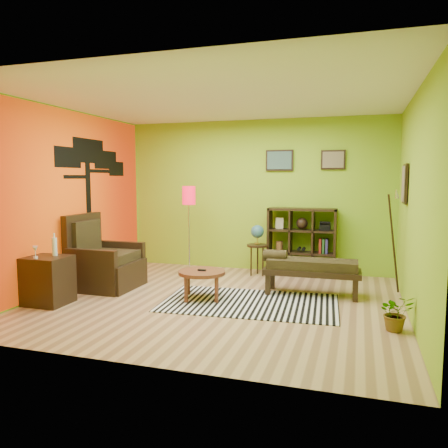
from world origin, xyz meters
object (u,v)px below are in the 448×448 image
(globe_table, at_px, (257,237))
(bench, at_px, (309,267))
(coffee_table, at_px, (202,275))
(side_cabinet, at_px, (48,280))
(potted_plant, at_px, (396,317))
(floor_lamp, at_px, (189,203))
(cube_shelf, at_px, (302,242))
(armchair, at_px, (103,265))

(globe_table, bearing_deg, bench, -45.37)
(coffee_table, height_order, side_cabinet, side_cabinet)
(potted_plant, bearing_deg, floor_lamp, 149.24)
(cube_shelf, relative_size, bench, 0.83)
(side_cabinet, height_order, floor_lamp, floor_lamp)
(bench, xyz_separation_m, potted_plant, (1.12, -1.26, -0.25))
(coffee_table, bearing_deg, cube_shelf, 59.75)
(armchair, relative_size, side_cabinet, 1.19)
(armchair, height_order, globe_table, armchair)
(floor_lamp, relative_size, bench, 1.10)
(armchair, height_order, floor_lamp, floor_lamp)
(side_cabinet, bearing_deg, floor_lamp, 62.21)
(armchair, distance_m, bench, 3.23)
(cube_shelf, bearing_deg, globe_table, -160.24)
(armchair, bearing_deg, floor_lamp, 50.71)
(potted_plant, bearing_deg, cube_shelf, 118.29)
(floor_lamp, height_order, globe_table, floor_lamp)
(armchair, distance_m, side_cabinet, 1.06)
(globe_table, relative_size, cube_shelf, 0.75)
(globe_table, bearing_deg, side_cabinet, -132.28)
(armchair, bearing_deg, side_cabinet, -100.64)
(side_cabinet, height_order, bench, side_cabinet)
(bench, bearing_deg, cube_shelf, 101.59)
(armchair, bearing_deg, coffee_table, -6.13)
(armchair, xyz_separation_m, globe_table, (2.16, 1.55, 0.33))
(floor_lamp, bearing_deg, bench, -17.90)
(armchair, xyz_separation_m, cube_shelf, (2.92, 1.82, 0.25))
(globe_table, bearing_deg, coffee_table, -103.35)
(armchair, distance_m, potted_plant, 4.37)
(cube_shelf, xyz_separation_m, bench, (0.27, -1.31, -0.18))
(cube_shelf, bearing_deg, bench, -78.41)
(coffee_table, relative_size, potted_plant, 1.60)
(coffee_table, bearing_deg, globe_table, 76.65)
(floor_lamp, height_order, cube_shelf, floor_lamp)
(coffee_table, xyz_separation_m, floor_lamp, (-0.75, 1.40, 0.93))
(side_cabinet, xyz_separation_m, globe_table, (2.35, 2.59, 0.35))
(globe_table, height_order, bench, globe_table)
(globe_table, distance_m, cube_shelf, 0.81)
(coffee_table, relative_size, cube_shelf, 0.56)
(side_cabinet, distance_m, bench, 3.72)
(side_cabinet, bearing_deg, armchair, 79.36)
(armchair, relative_size, globe_table, 1.29)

